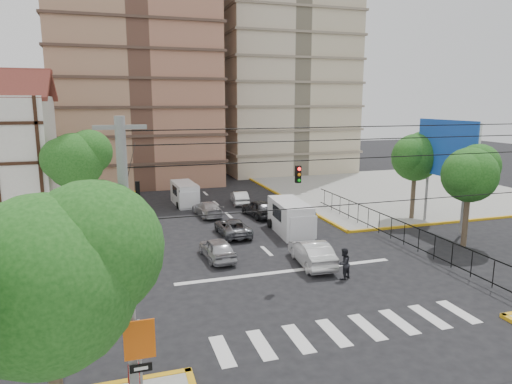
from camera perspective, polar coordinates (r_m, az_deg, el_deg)
name	(u,v)px	position (r m, az deg, el deg)	size (l,w,h in m)	color
ground	(296,279)	(25.53, 5.04, -10.75)	(160.00, 160.00, 0.00)	black
sidewalk_ne	(395,190)	(51.90, 17.03, 0.19)	(26.00, 26.00, 0.15)	gray
crosswalk_stripes	(350,330)	(20.64, 11.73, -16.50)	(12.00, 2.40, 0.01)	silver
stop_line	(288,271)	(26.56, 4.03, -9.83)	(13.00, 0.40, 0.01)	silver
park_fence	(390,241)	(33.41, 16.46, -5.85)	(0.10, 22.50, 1.66)	black
billboard	(447,150)	(36.71, 22.77, 4.81)	(0.36, 6.20, 8.10)	slate
tree_sw_near	(50,275)	(12.67, -24.34, -9.41)	(5.63, 4.60, 7.57)	#473828
tree_park_a	(471,172)	(32.97, 25.26, 2.25)	(4.41, 3.60, 6.83)	#473828
tree_park_c	(416,155)	(38.89, 19.42, 4.37)	(4.65, 3.80, 7.25)	#473828
tree_tudor	(76,158)	(38.17, -21.56, 3.92)	(5.39, 4.40, 7.43)	#473828
traffic_light_nw	(138,203)	(30.33, -14.50, -1.37)	(0.28, 0.22, 4.40)	black
traffic_light_hanging	(315,178)	(22.13, 7.33, 1.69)	(18.00, 9.12, 0.92)	black
utility_pole_sw	(128,272)	(13.67, -15.69, -9.57)	(1.40, 0.28, 9.00)	slate
district_sign	(140,349)	(14.43, -14.31, -18.48)	(0.90, 0.12, 3.20)	slate
van_right_lane	(291,218)	(33.54, 4.44, -3.32)	(2.42, 5.35, 2.35)	silver
van_left_lane	(185,195)	(43.17, -8.85, -0.32)	(2.10, 4.75, 2.10)	silver
car_silver_front_left	(217,249)	(28.33, -4.86, -7.05)	(1.59, 3.96, 1.35)	#ADADB2
car_white_front_right	(312,253)	(27.41, 6.97, -7.55)	(1.59, 4.57, 1.51)	silver
car_grey_mid_left	(233,227)	(33.19, -2.95, -4.41)	(2.02, 4.38, 1.22)	slate
car_silver_rear_left	(207,209)	(38.94, -6.10, -2.09)	(1.75, 4.31, 1.25)	#B2B2B7
car_darkgrey_mid_right	(259,208)	(38.42, 0.39, -2.04)	(1.73, 4.31, 1.47)	#29292C
car_white_rear_right	(240,198)	(43.29, -2.06, -0.70)	(1.31, 3.75, 1.24)	white
pedestrian_sw_corner	(134,378)	(15.97, -14.95, -21.52)	(0.61, 0.40, 1.66)	maroon
pedestrian_crosswalk	(344,264)	(25.57, 10.90, -8.79)	(0.85, 0.66, 1.75)	black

